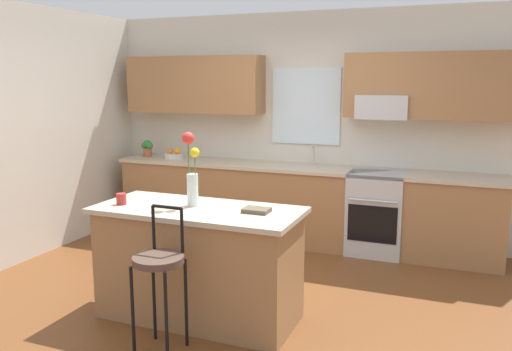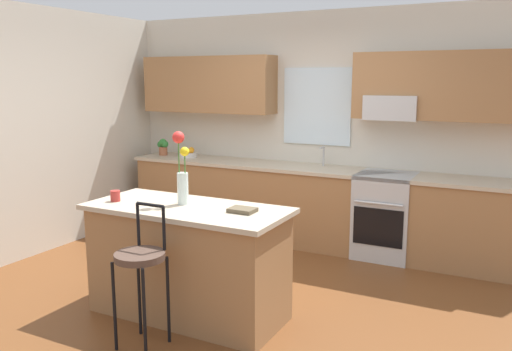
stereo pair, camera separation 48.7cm
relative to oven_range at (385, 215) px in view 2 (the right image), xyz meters
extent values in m
plane|color=brown|center=(-0.93, -1.68, -0.46)|extent=(14.00, 14.00, 0.00)
cube|color=beige|center=(-3.49, -1.38, 0.89)|extent=(0.12, 4.60, 2.70)
cube|color=beige|center=(-0.93, 0.38, 0.89)|extent=(5.60, 0.12, 2.70)
cube|color=#996B42|center=(-2.34, 0.15, 1.39)|extent=(1.78, 0.34, 0.70)
cube|color=#996B42|center=(0.48, 0.15, 1.39)|extent=(1.78, 0.34, 0.70)
cube|color=silver|center=(-0.93, 0.31, 1.14)|extent=(0.84, 0.03, 0.90)
cube|color=#B7BABC|center=(0.00, 0.12, 1.16)|extent=(0.56, 0.36, 0.26)
cube|color=#996B42|center=(-0.93, 0.02, -0.02)|extent=(4.50, 0.60, 0.88)
cube|color=#BCAD93|center=(-0.93, 0.02, 0.44)|extent=(4.56, 0.64, 0.04)
cube|color=#B7BABC|center=(-0.79, 0.02, 0.39)|extent=(0.54, 0.38, 0.11)
cylinder|color=#B7BABC|center=(-0.79, 0.18, 0.57)|extent=(0.02, 0.02, 0.22)
cylinder|color=#B7BABC|center=(-0.79, 0.12, 0.68)|extent=(0.02, 0.12, 0.02)
cube|color=#B7BABC|center=(0.00, 0.00, 0.00)|extent=(0.60, 0.60, 0.92)
cube|color=black|center=(0.00, -0.29, -0.06)|extent=(0.52, 0.02, 0.40)
cylinder|color=#B7BABC|center=(0.00, -0.33, 0.20)|extent=(0.50, 0.02, 0.02)
cube|color=#996B42|center=(-1.07, -2.20, -0.02)|extent=(1.57, 0.66, 0.88)
cube|color=#BCAD93|center=(-1.07, -2.20, 0.44)|extent=(1.65, 0.74, 0.04)
cylinder|color=black|center=(-1.20, -2.92, -0.13)|extent=(0.02, 0.02, 0.66)
cylinder|color=black|center=(-0.93, -2.92, -0.13)|extent=(0.02, 0.02, 0.66)
cylinder|color=black|center=(-1.20, -2.65, -0.13)|extent=(0.02, 0.02, 0.66)
cylinder|color=black|center=(-0.93, -2.65, -0.13)|extent=(0.02, 0.02, 0.66)
cylinder|color=#4C382D|center=(-1.07, -2.79, 0.23)|extent=(0.36, 0.36, 0.05)
cylinder|color=black|center=(-1.18, -2.65, 0.41)|extent=(0.02, 0.02, 0.32)
cylinder|color=black|center=(-0.95, -2.65, 0.41)|extent=(0.02, 0.02, 0.32)
cylinder|color=black|center=(-1.07, -2.65, 0.57)|extent=(0.23, 0.02, 0.02)
cylinder|color=silver|center=(-1.14, -2.15, 0.59)|extent=(0.09, 0.09, 0.26)
cylinder|color=#3D722D|center=(-1.11, -2.16, 0.72)|extent=(0.01, 0.01, 0.36)
sphere|color=yellow|center=(-1.11, -2.16, 0.89)|extent=(0.07, 0.07, 0.07)
cylinder|color=#3D722D|center=(-1.16, -2.15, 0.77)|extent=(0.01, 0.01, 0.47)
sphere|color=red|center=(-1.16, -2.15, 1.00)|extent=(0.10, 0.10, 0.10)
cylinder|color=#A52D28|center=(-1.70, -2.32, 0.51)|extent=(0.08, 0.08, 0.09)
cube|color=brown|center=(-0.58, -2.16, 0.48)|extent=(0.20, 0.15, 0.03)
cylinder|color=silver|center=(-2.59, 0.02, 0.49)|extent=(0.24, 0.24, 0.06)
sphere|color=orange|center=(-2.54, 0.02, 0.56)|extent=(0.08, 0.08, 0.08)
sphere|color=orange|center=(-2.65, 0.02, 0.56)|extent=(0.07, 0.07, 0.07)
cylinder|color=#9E5B3D|center=(-2.99, 0.02, 0.52)|extent=(0.11, 0.11, 0.11)
sphere|color=#2D7A33|center=(-2.99, 0.02, 0.63)|extent=(0.10, 0.10, 0.10)
sphere|color=#2D7A33|center=(-3.03, 0.03, 0.60)|extent=(0.10, 0.10, 0.10)
sphere|color=#2D7A33|center=(-2.95, 0.01, 0.61)|extent=(0.09, 0.09, 0.09)
camera|label=1|loc=(0.85, -5.77, 1.46)|focal=36.85mm
camera|label=2|loc=(1.30, -5.56, 1.46)|focal=36.85mm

